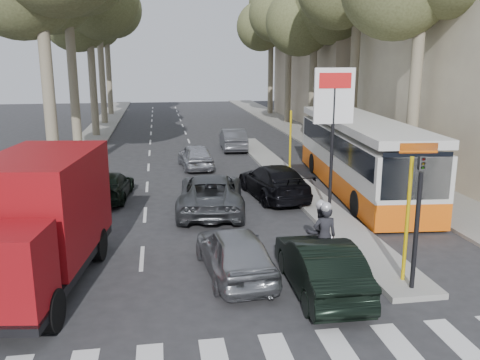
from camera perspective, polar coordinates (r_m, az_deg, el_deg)
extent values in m
plane|color=#28282B|center=(14.36, 4.01, -10.85)|extent=(120.00, 120.00, 0.00)
cube|color=gray|center=(39.92, 7.96, 4.89)|extent=(3.20, 70.00, 0.12)
cube|color=gray|center=(41.45, -15.96, 4.81)|extent=(2.40, 64.00, 0.12)
cube|color=gray|center=(25.24, 5.57, 0.03)|extent=(1.50, 26.00, 0.16)
cube|color=#B7A88E|center=(50.32, 12.98, 15.49)|extent=(11.00, 20.00, 16.00)
cylinder|color=yellow|center=(13.95, 18.24, -4.57)|extent=(0.10, 0.10, 3.50)
cylinder|color=yellow|center=(19.27, 10.16, 0.78)|extent=(0.10, 0.10, 3.50)
cylinder|color=yellow|center=(24.90, 5.65, 3.77)|extent=(0.10, 0.10, 3.50)
cylinder|color=black|center=(19.11, 10.27, 3.27)|extent=(0.12, 0.12, 5.20)
cube|color=white|center=(18.86, 10.52, 9.26)|extent=(1.50, 0.10, 2.00)
cube|color=red|center=(18.78, 10.66, 10.92)|extent=(1.20, 0.02, 0.55)
cylinder|color=black|center=(13.58, 19.16, -5.80)|extent=(0.12, 0.12, 3.20)
imported|color=black|center=(13.18, 19.65, 0.38)|extent=(0.16, 0.41, 1.00)
cylinder|color=#6B604C|center=(25.28, -20.66, 8.73)|extent=(0.56, 0.56, 8.40)
cylinder|color=#6B604C|center=(33.15, -18.20, 10.32)|extent=(0.56, 0.56, 8.96)
cylinder|color=#6B604C|center=(41.07, -16.18, 10.34)|extent=(0.56, 0.56, 8.12)
sphere|color=#454929|center=(41.86, -17.96, 17.04)|extent=(5.20, 5.20, 5.20)
cylinder|color=#6B604C|center=(49.00, -15.25, 11.63)|extent=(0.56, 0.56, 9.52)
sphere|color=#454929|center=(49.91, -16.81, 18.22)|extent=(5.20, 5.20, 5.20)
cylinder|color=#6B604C|center=(56.98, -14.51, 11.44)|extent=(0.56, 0.56, 8.68)
sphere|color=#454929|center=(57.77, -15.80, 16.62)|extent=(5.20, 5.20, 5.20)
sphere|color=#454929|center=(56.31, -14.03, 18.09)|extent=(5.80, 5.80, 5.80)
cylinder|color=#6B604C|center=(25.79, 18.98, 8.93)|extent=(0.56, 0.56, 8.40)
cylinder|color=#6B604C|center=(33.07, 12.65, 10.89)|extent=(0.56, 0.56, 9.24)
cylinder|color=#6B604C|center=(40.58, 8.13, 10.50)|extent=(0.56, 0.56, 7.84)
sphere|color=#454929|center=(40.92, 6.70, 17.23)|extent=(5.20, 5.20, 5.20)
sphere|color=#454929|center=(40.24, 10.07, 18.79)|extent=(5.80, 5.80, 5.80)
cylinder|color=#6B604C|center=(48.28, 5.43, 11.68)|extent=(0.56, 0.56, 8.96)
sphere|color=#454929|center=(48.77, 4.20, 18.12)|extent=(5.20, 5.20, 5.20)
cylinder|color=#6B604C|center=(56.09, 3.45, 11.66)|extent=(0.56, 0.56, 8.40)
sphere|color=#454929|center=(56.55, 2.35, 16.86)|extent=(5.20, 5.20, 5.20)
sphere|color=#454929|center=(55.68, 4.68, 18.12)|extent=(5.80, 5.80, 5.80)
sphere|color=#454929|center=(57.48, 3.51, 19.19)|extent=(4.80, 4.80, 4.80)
imported|color=#96989D|center=(14.18, -0.62, -8.05)|extent=(2.05, 4.28, 1.41)
imported|color=black|center=(13.43, 8.99, -9.46)|extent=(1.57, 4.34, 1.42)
imported|color=#474A4E|center=(20.11, -3.28, -1.44)|extent=(3.08, 5.63, 1.49)
imported|color=black|center=(22.09, 3.80, -0.14)|extent=(2.64, 5.21, 1.45)
imported|color=#A9AAB1|center=(28.15, -5.02, 2.69)|extent=(1.94, 4.11, 1.36)
imported|color=#54565D|center=(33.78, -0.79, 4.59)|extent=(1.65, 4.37, 1.42)
imported|color=black|center=(22.48, -14.44, -0.66)|extent=(2.02, 4.21, 1.18)
cube|color=black|center=(14.45, -21.73, -9.11)|extent=(3.24, 6.74, 0.27)
cylinder|color=black|center=(12.30, -20.36, -13.58)|extent=(0.45, 1.01, 0.97)
cylinder|color=black|center=(16.56, -22.92, -6.76)|extent=(0.45, 1.01, 0.97)
cylinder|color=black|center=(15.89, -15.62, -7.00)|extent=(0.45, 1.01, 0.97)
cube|color=maroon|center=(14.75, -21.10, -2.41)|extent=(3.08, 4.83, 2.70)
cube|color=#E75B0C|center=(24.03, 13.12, 0.33)|extent=(3.79, 12.73, 0.98)
cube|color=beige|center=(23.77, 13.28, 3.40)|extent=(3.79, 12.73, 1.64)
cube|color=black|center=(23.72, 13.33, 4.18)|extent=(3.77, 12.23, 0.93)
cube|color=beige|center=(23.60, 13.44, 6.27)|extent=(3.79, 12.73, 0.33)
cube|color=black|center=(18.00, 19.17, 0.40)|extent=(2.40, 0.27, 1.64)
cube|color=#E75B0C|center=(17.82, 19.41, 3.41)|extent=(1.31, 0.17, 0.35)
cylinder|color=black|center=(19.98, 13.05, -2.63)|extent=(0.39, 1.07, 1.05)
cylinder|color=black|center=(20.84, 19.61, -2.41)|extent=(0.39, 1.07, 1.05)
cylinder|color=black|center=(27.29, 8.30, 1.85)|extent=(0.39, 1.07, 1.05)
cylinder|color=black|center=(27.93, 13.29, 1.90)|extent=(0.39, 1.07, 1.05)
cylinder|color=black|center=(14.17, 10.47, -9.85)|extent=(0.12, 0.71, 0.71)
cylinder|color=black|center=(15.63, 8.52, -7.50)|extent=(0.12, 0.71, 0.71)
cylinder|color=silver|center=(14.07, 10.44, -8.15)|extent=(0.07, 0.44, 0.89)
cube|color=black|center=(14.89, 9.40, -8.03)|extent=(0.26, 0.83, 0.33)
cube|color=black|center=(14.59, 9.71, -7.24)|extent=(0.34, 0.50, 0.24)
cube|color=black|center=(15.10, 9.05, -6.75)|extent=(0.32, 0.72, 0.13)
cylinder|color=silver|center=(14.01, 10.41, -6.70)|extent=(0.69, 0.05, 0.04)
imported|color=black|center=(14.72, 9.47, -6.26)|extent=(0.68, 0.46, 1.86)
imported|color=black|center=(15.14, 8.96, -5.91)|extent=(0.85, 0.48, 1.74)
sphere|color=#B2B2B7|center=(14.40, 9.67, -3.05)|extent=(0.31, 0.31, 0.31)
sphere|color=#B2B2B7|center=(14.84, 9.11, -2.79)|extent=(0.31, 0.31, 0.31)
imported|color=#443651|center=(27.44, 16.93, 2.54)|extent=(1.12, 1.01, 1.74)
imported|color=#655B4B|center=(24.89, 15.38, 1.75)|extent=(1.28, 0.69, 1.90)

